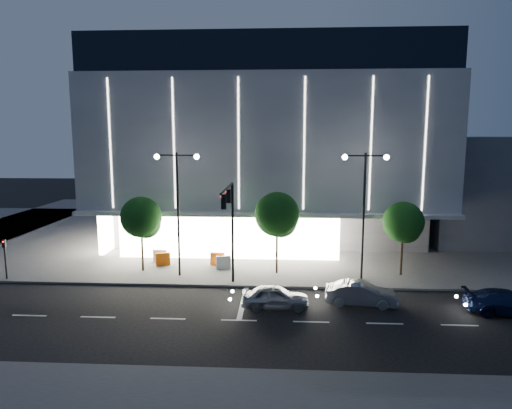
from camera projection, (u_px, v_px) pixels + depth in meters
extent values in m
plane|color=black|center=(208.00, 309.00, 26.90)|extent=(160.00, 160.00, 0.00)
cube|color=#474747|center=(287.00, 228.00, 50.30)|extent=(70.00, 40.00, 0.15)
cube|color=#4C4C51|center=(269.00, 210.00, 50.12)|extent=(28.00, 21.00, 4.00)
cube|color=gray|center=(269.00, 142.00, 47.02)|extent=(30.00, 25.00, 11.00)
cube|color=black|center=(269.00, 72.00, 45.97)|extent=(29.40, 24.50, 3.00)
cube|color=white|center=(228.00, 236.00, 37.16)|extent=(18.00, 0.40, 3.60)
cube|color=white|center=(121.00, 223.00, 42.99)|extent=(0.40, 10.00, 3.60)
cube|color=gray|center=(265.00, 214.00, 35.69)|extent=(30.00, 2.00, 0.30)
cube|color=white|center=(265.00, 144.00, 34.66)|extent=(24.00, 0.06, 10.00)
cube|color=#4C4C51|center=(486.00, 184.00, 48.40)|extent=(16.00, 20.00, 10.00)
cylinder|color=black|center=(233.00, 234.00, 31.06)|extent=(0.18, 0.18, 7.00)
cylinder|color=black|center=(227.00, 188.00, 27.67)|extent=(0.14, 5.80, 0.14)
cube|color=black|center=(228.00, 196.00, 28.45)|extent=(0.28, 0.18, 0.85)
cube|color=black|center=(224.00, 202.00, 26.08)|extent=(0.28, 0.18, 0.85)
sphere|color=#FF0C0C|center=(227.00, 192.00, 28.41)|extent=(0.14, 0.14, 0.14)
cylinder|color=black|center=(178.00, 216.00, 32.31)|extent=(0.16, 0.16, 9.00)
cylinder|color=black|center=(167.00, 155.00, 31.70)|extent=(1.40, 0.10, 0.10)
cylinder|color=black|center=(187.00, 155.00, 31.63)|extent=(1.40, 0.10, 0.10)
sphere|color=white|center=(157.00, 157.00, 31.76)|extent=(0.36, 0.36, 0.36)
sphere|color=white|center=(197.00, 157.00, 31.60)|extent=(0.36, 0.36, 0.36)
cylinder|color=black|center=(363.00, 218.00, 31.59)|extent=(0.16, 0.16, 9.00)
cylinder|color=black|center=(355.00, 156.00, 30.98)|extent=(1.40, 0.10, 0.10)
cylinder|color=black|center=(376.00, 156.00, 30.91)|extent=(1.40, 0.10, 0.10)
sphere|color=white|center=(345.00, 157.00, 31.04)|extent=(0.36, 0.36, 0.36)
sphere|color=white|center=(386.00, 157.00, 30.88)|extent=(0.36, 0.36, 0.36)
cylinder|color=black|center=(5.00, 260.00, 31.95)|extent=(0.12, 0.12, 3.00)
cube|color=black|center=(4.00, 244.00, 31.77)|extent=(0.22, 0.16, 0.55)
sphere|color=#FF0C0C|center=(3.00, 242.00, 31.64)|extent=(0.10, 0.10, 0.10)
cylinder|color=black|center=(142.00, 248.00, 33.86)|extent=(0.16, 0.16, 3.78)
sphere|color=#0E340F|center=(141.00, 217.00, 33.51)|extent=(3.02, 3.02, 3.02)
sphere|color=#0E340F|center=(146.00, 224.00, 33.77)|extent=(2.16, 2.16, 2.16)
sphere|color=#0E340F|center=(137.00, 222.00, 33.43)|extent=(1.94, 1.94, 1.94)
cylinder|color=black|center=(277.00, 248.00, 33.29)|extent=(0.16, 0.16, 4.06)
sphere|color=#0E340F|center=(277.00, 214.00, 32.91)|extent=(3.25, 3.25, 3.25)
sphere|color=#0E340F|center=(281.00, 222.00, 33.18)|extent=(2.32, 2.32, 2.32)
sphere|color=#0E340F|center=(274.00, 219.00, 32.83)|extent=(2.09, 2.09, 2.09)
cylinder|color=black|center=(402.00, 252.00, 32.82)|extent=(0.16, 0.16, 3.64)
sphere|color=#0E340F|center=(403.00, 222.00, 32.48)|extent=(2.91, 2.91, 2.91)
sphere|color=#0E340F|center=(406.00, 229.00, 32.74)|extent=(2.08, 2.08, 2.08)
sphere|color=#0E340F|center=(400.00, 227.00, 32.39)|extent=(1.87, 1.87, 1.87)
imported|color=#9B9DA3|center=(275.00, 297.00, 27.01)|extent=(4.05, 1.69, 1.37)
imported|color=#999AA0|center=(361.00, 294.00, 27.49)|extent=(4.42, 2.00, 1.41)
imported|color=#111B41|center=(508.00, 302.00, 26.13)|extent=(4.87, 2.31, 1.37)
cube|color=#D2530B|center=(163.00, 259.00, 35.37)|extent=(1.12, 0.62, 1.00)
cube|color=white|center=(160.00, 256.00, 36.36)|extent=(1.12, 0.34, 1.00)
cube|color=#FF640E|center=(217.00, 259.00, 35.44)|extent=(1.12, 0.34, 1.00)
cube|color=silver|center=(224.00, 262.00, 34.46)|extent=(1.13, 0.47, 1.00)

